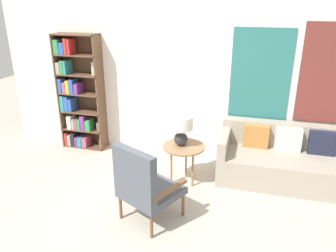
# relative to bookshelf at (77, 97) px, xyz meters

# --- Properties ---
(ground_plane) EXTENTS (14.00, 14.00, 0.00)m
(ground_plane) POSITION_rel_bookshelf_xyz_m (1.87, -1.84, -0.90)
(ground_plane) COLOR #B2A899
(wall_back) EXTENTS (6.40, 0.08, 2.70)m
(wall_back) POSITION_rel_bookshelf_xyz_m (1.95, 0.18, 0.46)
(wall_back) COLOR white
(wall_back) RESTS_ON ground_plane
(bookshelf) EXTENTS (0.75, 0.30, 1.94)m
(bookshelf) POSITION_rel_bookshelf_xyz_m (0.00, 0.00, 0.00)
(bookshelf) COLOR brown
(bookshelf) RESTS_ON ground_plane
(armchair) EXTENTS (0.81, 0.82, 0.98)m
(armchair) POSITION_rel_bookshelf_xyz_m (1.78, -1.75, -0.38)
(armchair) COLOR brown
(armchair) RESTS_ON ground_plane
(couch) EXTENTS (1.89, 0.87, 0.77)m
(couch) POSITION_rel_bookshelf_xyz_m (3.43, -0.27, -0.60)
(couch) COLOR #9E9384
(couch) RESTS_ON ground_plane
(side_table) EXTENTS (0.58, 0.58, 0.56)m
(side_table) POSITION_rel_bookshelf_xyz_m (2.02, -0.74, -0.39)
(side_table) COLOR #99704C
(side_table) RESTS_ON ground_plane
(table_lamp) EXTENTS (0.32, 0.32, 0.43)m
(table_lamp) POSITION_rel_bookshelf_xyz_m (1.98, -0.72, -0.06)
(table_lamp) COLOR #2D2D33
(table_lamp) RESTS_ON side_table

